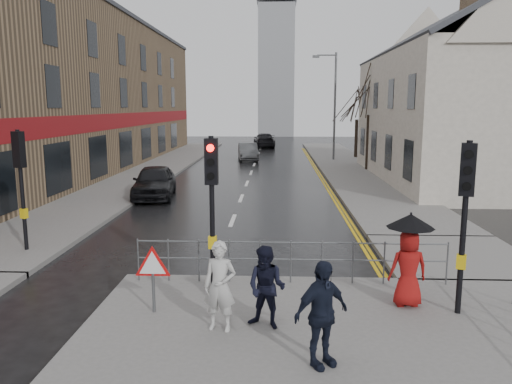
# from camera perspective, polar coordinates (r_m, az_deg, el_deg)

# --- Properties ---
(ground) EXTENTS (120.00, 120.00, 0.00)m
(ground) POSITION_cam_1_polar(r_m,az_deg,el_deg) (11.36, -6.05, -11.78)
(ground) COLOR black
(ground) RESTS_ON ground
(near_pavement) EXTENTS (10.00, 9.00, 0.14)m
(near_pavement) POSITION_cam_1_polar(r_m,az_deg,el_deg) (8.19, 12.67, -20.47)
(near_pavement) COLOR #605E5B
(near_pavement) RESTS_ON ground
(left_pavement) EXTENTS (4.00, 44.00, 0.14)m
(left_pavement) POSITION_cam_1_polar(r_m,az_deg,el_deg) (34.66, -11.20, 2.78)
(left_pavement) COLOR #605E5B
(left_pavement) RESTS_ON ground
(right_pavement) EXTENTS (4.00, 40.00, 0.14)m
(right_pavement) POSITION_cam_1_polar(r_m,az_deg,el_deg) (36.02, 10.16, 3.07)
(right_pavement) COLOR #605E5B
(right_pavement) RESTS_ON ground
(pavement_bridge_right) EXTENTS (4.00, 4.20, 0.14)m
(pavement_bridge_right) POSITION_cam_1_polar(r_m,az_deg,el_deg) (14.89, 21.61, -6.90)
(pavement_bridge_right) COLOR #605E5B
(pavement_bridge_right) RESTS_ON ground
(building_left_terrace) EXTENTS (8.00, 42.00, 10.00)m
(building_left_terrace) POSITION_cam_1_polar(r_m,az_deg,el_deg) (35.20, -20.75, 10.49)
(building_left_terrace) COLOR brown
(building_left_terrace) RESTS_ON ground
(building_right_cream) EXTENTS (9.00, 16.40, 10.10)m
(building_right_cream) POSITION_cam_1_polar(r_m,az_deg,el_deg) (30.30, 22.79, 10.17)
(building_right_cream) COLOR beige
(building_right_cream) RESTS_ON ground
(church_tower) EXTENTS (5.00, 5.00, 18.00)m
(church_tower) POSITION_cam_1_polar(r_m,az_deg,el_deg) (72.62, 2.32, 13.56)
(church_tower) COLOR gray
(church_tower) RESTS_ON ground
(traffic_signal_near_left) EXTENTS (0.28, 0.27, 3.40)m
(traffic_signal_near_left) POSITION_cam_1_polar(r_m,az_deg,el_deg) (10.88, -5.09, 0.71)
(traffic_signal_near_left) COLOR black
(traffic_signal_near_left) RESTS_ON near_pavement
(traffic_signal_near_right) EXTENTS (0.34, 0.33, 3.40)m
(traffic_signal_near_right) POSITION_cam_1_polar(r_m,az_deg,el_deg) (10.25, 22.85, -0.57)
(traffic_signal_near_right) COLOR black
(traffic_signal_near_right) RESTS_ON near_pavement
(traffic_signal_far_left) EXTENTS (0.34, 0.33, 3.40)m
(traffic_signal_far_left) POSITION_cam_1_polar(r_m,az_deg,el_deg) (15.31, -25.33, 2.43)
(traffic_signal_far_left) COLOR black
(traffic_signal_far_left) RESTS_ON left_pavement
(guard_railing_front) EXTENTS (7.14, 0.04, 1.00)m
(guard_railing_front) POSITION_cam_1_polar(r_m,az_deg,el_deg) (11.54, 4.01, -6.89)
(guard_railing_front) COLOR #595B5E
(guard_railing_front) RESTS_ON near_pavement
(warning_sign) EXTENTS (0.80, 0.07, 1.35)m
(warning_sign) POSITION_cam_1_polar(r_m,az_deg,el_deg) (10.05, -11.73, -8.54)
(warning_sign) COLOR #595B5E
(warning_sign) RESTS_ON near_pavement
(street_lamp) EXTENTS (1.83, 0.25, 8.00)m
(street_lamp) POSITION_cam_1_polar(r_m,az_deg,el_deg) (38.69, 8.75, 10.44)
(street_lamp) COLOR #595B5E
(street_lamp) RESTS_ON right_pavement
(tree_near) EXTENTS (2.40, 2.40, 6.58)m
(tree_near) POSITION_cam_1_polar(r_m,az_deg,el_deg) (33.00, 12.89, 11.20)
(tree_near) COLOR black
(tree_near) RESTS_ON right_pavement
(tree_far) EXTENTS (2.40, 2.40, 5.64)m
(tree_far) POSITION_cam_1_polar(r_m,az_deg,el_deg) (40.96, 11.51, 9.92)
(tree_far) COLOR black
(tree_far) RESTS_ON right_pavement
(pedestrian_a) EXTENTS (0.67, 0.51, 1.65)m
(pedestrian_a) POSITION_cam_1_polar(r_m,az_deg,el_deg) (9.15, -4.15, -10.69)
(pedestrian_a) COLOR #B7B7B3
(pedestrian_a) RESTS_ON near_pavement
(pedestrian_b) EXTENTS (0.91, 0.81, 1.53)m
(pedestrian_b) POSITION_cam_1_polar(r_m,az_deg,el_deg) (9.25, 1.22, -10.84)
(pedestrian_b) COLOR black
(pedestrian_b) RESTS_ON near_pavement
(pedestrian_with_umbrella) EXTENTS (0.96, 0.96, 1.91)m
(pedestrian_with_umbrella) POSITION_cam_1_polar(r_m,az_deg,el_deg) (10.57, 17.08, -6.82)
(pedestrian_with_umbrella) COLOR maroon
(pedestrian_with_umbrella) RESTS_ON near_pavement
(pedestrian_d) EXTENTS (1.06, 0.90, 1.71)m
(pedestrian_d) POSITION_cam_1_polar(r_m,az_deg,el_deg) (8.00, 7.47, -13.65)
(pedestrian_d) COLOR black
(pedestrian_d) RESTS_ON near_pavement
(car_parked) EXTENTS (2.29, 4.57, 1.49)m
(car_parked) POSITION_cam_1_polar(r_m,az_deg,el_deg) (23.39, -11.54, 1.16)
(car_parked) COLOR black
(car_parked) RESTS_ON ground
(car_mid) EXTENTS (1.91, 4.21, 1.34)m
(car_mid) POSITION_cam_1_polar(r_m,az_deg,el_deg) (39.09, -0.92, 4.62)
(car_mid) COLOR #45474A
(car_mid) RESTS_ON ground
(car_far) EXTENTS (2.45, 5.16, 1.45)m
(car_far) POSITION_cam_1_polar(r_m,az_deg,el_deg) (51.57, 0.95, 5.92)
(car_far) COLOR black
(car_far) RESTS_ON ground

